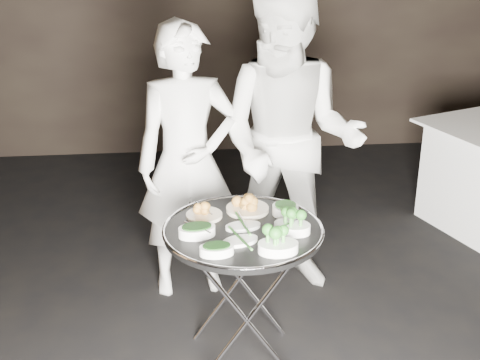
{
  "coord_description": "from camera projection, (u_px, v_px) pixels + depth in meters",
  "views": [
    {
      "loc": [
        -0.37,
        -2.53,
        2.21
      ],
      "look_at": [
        -0.08,
        0.47,
        0.95
      ],
      "focal_mm": 50.0,
      "sensor_mm": 36.0,
      "label": 1
    }
  ],
  "objects": [
    {
      "name": "tray_stand",
      "position": [
        243.0,
        290.0,
        3.33
      ],
      "size": [
        0.5,
        0.43,
        0.74
      ],
      "rotation": [
        0.0,
        0.0,
        -0.11
      ],
      "color": "silver",
      "rests_on": "floor"
    },
    {
      "name": "serving_tray",
      "position": [
        243.0,
        231.0,
        3.21
      ],
      "size": [
        0.78,
        0.78,
        0.04
      ],
      "color": "black",
      "rests_on": "tray_stand"
    },
    {
      "name": "potato_plate_a",
      "position": [
        204.0,
        211.0,
        3.31
      ],
      "size": [
        0.18,
        0.18,
        0.07
      ],
      "rotation": [
        0.0,
        0.0,
        -0.33
      ],
      "color": "beige",
      "rests_on": "serving_tray"
    },
    {
      "name": "potato_plate_b",
      "position": [
        247.0,
        205.0,
        3.37
      ],
      "size": [
        0.22,
        0.22,
        0.08
      ],
      "rotation": [
        0.0,
        0.0,
        0.06
      ],
      "color": "beige",
      "rests_on": "serving_tray"
    },
    {
      "name": "greens_bowl",
      "position": [
        285.0,
        208.0,
        3.34
      ],
      "size": [
        0.13,
        0.13,
        0.08
      ],
      "rotation": [
        0.0,
        0.0,
        0.1
      ],
      "color": "white",
      "rests_on": "serving_tray"
    },
    {
      "name": "asparagus_plate_a",
      "position": [
        243.0,
        225.0,
        3.2
      ],
      "size": [
        0.19,
        0.13,
        0.04
      ],
      "rotation": [
        0.0,
        0.0,
        0.18
      ],
      "color": "white",
      "rests_on": "serving_tray"
    },
    {
      "name": "asparagus_plate_b",
      "position": [
        240.0,
        240.0,
        3.07
      ],
      "size": [
        0.19,
        0.15,
        0.04
      ],
      "rotation": [
        0.0,
        0.0,
        0.33
      ],
      "color": "white",
      "rests_on": "serving_tray"
    },
    {
      "name": "spinach_bowl_a",
      "position": [
        197.0,
        230.0,
        3.12
      ],
      "size": [
        0.19,
        0.14,
        0.07
      ],
      "rotation": [
        0.0,
        0.0,
        0.17
      ],
      "color": "white",
      "rests_on": "serving_tray"
    },
    {
      "name": "spinach_bowl_b",
      "position": [
        217.0,
        249.0,
        2.96
      ],
      "size": [
        0.16,
        0.11,
        0.06
      ],
      "rotation": [
        0.0,
        0.0,
        0.06
      ],
      "color": "white",
      "rests_on": "serving_tray"
    },
    {
      "name": "broccoli_bowl_a",
      "position": [
        292.0,
        226.0,
        3.16
      ],
      "size": [
        0.21,
        0.18,
        0.07
      ],
      "rotation": [
        0.0,
        0.0,
        -0.37
      ],
      "color": "white",
      "rests_on": "serving_tray"
    },
    {
      "name": "broccoli_bowl_b",
      "position": [
        278.0,
        245.0,
        2.98
      ],
      "size": [
        0.18,
        0.13,
        0.08
      ],
      "rotation": [
        0.0,
        0.0,
        -0.0
      ],
      "color": "white",
      "rests_on": "serving_tray"
    },
    {
      "name": "serving_utensils",
      "position": [
        245.0,
        214.0,
        3.25
      ],
      "size": [
        0.57,
        0.4,
        0.01
      ],
      "color": "silver",
      "rests_on": "serving_tray"
    },
    {
      "name": "waiter_left",
      "position": [
        187.0,
        163.0,
        3.85
      ],
      "size": [
        0.64,
        0.47,
        1.63
      ],
      "primitive_type": "imported",
      "rotation": [
        0.0,
        0.0,
        0.14
      ],
      "color": "silver",
      "rests_on": "floor"
    },
    {
      "name": "waiter_right",
      "position": [
        290.0,
        142.0,
        3.88
      ],
      "size": [
        1.08,
        0.96,
        1.83
      ],
      "primitive_type": "imported",
      "rotation": [
        0.0,
        0.0,
        -0.36
      ],
      "color": "silver",
      "rests_on": "floor"
    }
  ]
}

